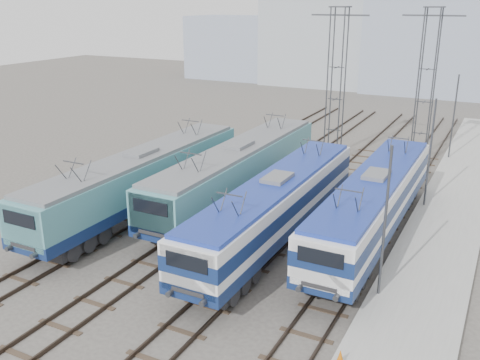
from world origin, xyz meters
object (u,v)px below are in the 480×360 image
object	(u,v)px
catenary_tower_west	(336,78)
mast_front	(385,226)
locomotive_center_right	(275,204)
catenary_tower_east	(426,81)
locomotive_far_right	(373,201)
safety_cone	(340,357)
locomotive_center_left	(237,170)
locomotive_far_left	(140,178)
mast_mid	(430,156)
mast_rear	(453,119)

from	to	relation	value
catenary_tower_west	mast_front	xyz separation A→B (m)	(8.60, -20.00, -3.14)
locomotive_center_right	catenary_tower_east	world-z (taller)	catenary_tower_east
locomotive_far_right	safety_cone	world-z (taller)	locomotive_far_right
mast_front	catenary_tower_east	bearing A→B (deg)	95.45
mast_front	locomotive_center_right	bearing A→B (deg)	153.56
catenary_tower_east	locomotive_center_left	bearing A→B (deg)	-120.97
locomotive_far_left	locomotive_far_right	size ratio (longest dim) A/B	1.04
locomotive_center_left	mast_front	size ratio (longest dim) A/B	2.66
safety_cone	mast_front	bearing A→B (deg)	89.27
locomotive_center_right	locomotive_far_right	distance (m)	5.31
mast_mid	mast_rear	xyz separation A→B (m)	(0.00, 12.00, 0.00)
locomotive_center_left	locomotive_center_right	world-z (taller)	locomotive_center_left
catenary_tower_east	mast_front	bearing A→B (deg)	-84.55
locomotive_far_left	mast_front	world-z (taller)	mast_front
locomotive_center_left	mast_rear	size ratio (longest dim) A/B	2.66
mast_mid	mast_rear	distance (m)	12.00
locomotive_far_right	mast_rear	bearing A→B (deg)	84.14
locomotive_center_right	locomotive_far_right	world-z (taller)	locomotive_far_right
locomotive_far_left	catenary_tower_west	world-z (taller)	catenary_tower_west
locomotive_far_left	catenary_tower_west	distance (m)	18.45
locomotive_center_right	mast_front	world-z (taller)	mast_front
locomotive_far_left	safety_cone	distance (m)	17.72
catenary_tower_west	mast_front	bearing A→B (deg)	-66.73
catenary_tower_east	mast_mid	bearing A→B (deg)	-78.14
mast_front	locomotive_far_left	bearing A→B (deg)	167.57
locomotive_center_right	mast_rear	size ratio (longest dim) A/B	2.51
locomotive_center_left	safety_cone	bearing A→B (deg)	-49.98
mast_front	mast_mid	distance (m)	12.00
locomotive_far_right	catenary_tower_east	distance (m)	16.61
locomotive_far_right	mast_mid	world-z (taller)	mast_mid
locomotive_center_right	mast_front	bearing A→B (deg)	-26.44
catenary_tower_west	safety_cone	distance (m)	27.49
locomotive_far_left	locomotive_far_right	distance (m)	13.75
mast_rear	locomotive_far_left	bearing A→B (deg)	-126.67
mast_mid	mast_rear	size ratio (longest dim) A/B	1.00
locomotive_center_right	mast_rear	bearing A→B (deg)	73.06
locomotive_far_right	locomotive_far_left	bearing A→B (deg)	-169.13
catenary_tower_west	mast_mid	xyz separation A→B (m)	(8.60, -8.00, -3.14)
mast_mid	safety_cone	xyz separation A→B (m)	(-0.07, -17.42, -2.92)
mast_mid	mast_rear	world-z (taller)	same
locomotive_center_left	mast_rear	world-z (taller)	mast_rear
locomotive_far_left	catenary_tower_west	bearing A→B (deg)	67.89
locomotive_center_left	safety_cone	distance (m)	16.85
catenary_tower_east	mast_rear	xyz separation A→B (m)	(2.10, 2.00, -3.14)
catenary_tower_west	safety_cone	size ratio (longest dim) A/B	21.17
locomotive_center_left	mast_front	xyz separation A→B (m)	(10.85, -7.42, 1.18)
locomotive_center_left	locomotive_far_right	world-z (taller)	locomotive_center_left
locomotive_far_right	catenary_tower_west	distance (m)	16.17
mast_rear	safety_cone	size ratio (longest dim) A/B	12.35
catenary_tower_east	mast_rear	world-z (taller)	catenary_tower_east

